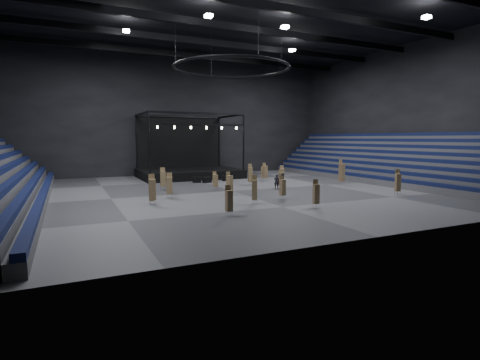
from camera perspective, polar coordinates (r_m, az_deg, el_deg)
name	(u,v)px	position (r m, az deg, el deg)	size (l,w,h in m)	color
floor	(232,191)	(40.61, -1.23, -1.68)	(50.00, 50.00, 0.00)	#525255
ceiling	(232,18)	(42.04, -1.30, 23.40)	(50.00, 42.00, 0.20)	black
wall_back	(178,117)	(60.12, -9.46, 9.45)	(50.00, 0.20, 18.00)	black
wall_front	(384,78)	(22.86, 21.16, 14.26)	(50.00, 0.20, 18.00)	black
wall_right	(402,113)	(55.33, 23.51, 9.29)	(0.20, 42.00, 18.00)	black
bleachers_right	(389,168)	(53.86, 21.71, 1.71)	(7.20, 40.00, 6.40)	#4D4D50
stage	(188,167)	(55.62, -8.00, 1.95)	(14.00, 10.00, 9.20)	black
truss_ring	(232,68)	(40.86, -1.28, 16.68)	(12.30, 12.30, 5.15)	black
roof_girders	(232,26)	(41.82, -1.29, 22.35)	(49.00, 30.35, 0.70)	black
floodlights	(249,22)	(38.17, 1.33, 22.98)	(28.60, 16.60, 0.25)	white
flight_case_left	(197,180)	(48.51, -6.59, 0.03)	(1.09, 0.55, 0.73)	black
flight_case_mid	(207,180)	(48.28, -5.05, 0.02)	(1.08, 0.54, 0.72)	black
flight_case_right	(226,178)	(50.14, -2.08, 0.31)	(1.18, 0.59, 0.79)	black
chair_stack_0	(282,174)	(46.98, 6.42, 0.87)	(0.60, 0.60, 2.34)	silver
chair_stack_1	(265,172)	(49.71, 3.83, 1.30)	(0.60, 0.60, 2.48)	silver
chair_stack_2	(254,189)	(32.42, 2.20, -1.44)	(0.59, 0.59, 2.53)	silver
chair_stack_3	(281,178)	(42.73, 6.26, 0.23)	(0.59, 0.59, 2.16)	silver
chair_stack_4	(230,183)	(37.77, -1.61, -0.40)	(0.66, 0.66, 2.34)	silver
chair_stack_5	(316,193)	(31.25, 11.52, -2.01)	(0.52, 0.52, 2.35)	silver
chair_stack_6	(163,178)	(41.59, -11.66, 0.23)	(0.61, 0.61, 2.52)	silver
chair_stack_7	(170,183)	(38.94, -10.66, -0.47)	(0.54, 0.54, 2.13)	silver
chair_stack_8	(169,185)	(35.95, -10.70, -0.75)	(0.67, 0.67, 2.46)	silver
chair_stack_9	(342,172)	(46.88, 15.23, 1.15)	(0.65, 0.65, 3.17)	silver
chair_stack_10	(398,182)	(40.84, 22.92, -0.28)	(0.59, 0.59, 2.60)	silver
chair_stack_11	(283,187)	(35.26, 6.50, -1.07)	(0.50, 0.50, 2.21)	silver
chair_stack_12	(229,200)	(27.39, -1.69, -3.10)	(0.46, 0.46, 2.30)	silver
chair_stack_13	(152,192)	(32.87, -13.30, -1.84)	(0.55, 0.55, 2.09)	silver
chair_stack_14	(152,189)	(32.87, -13.23, -1.34)	(0.55, 0.55, 2.66)	silver
chair_stack_15	(215,180)	(40.94, -3.79, -0.07)	(0.50, 0.50, 2.08)	silver
chair_stack_16	(250,174)	(45.58, 1.58, 0.89)	(0.60, 0.60, 2.61)	silver
chair_stack_17	(263,173)	(51.20, 3.47, 1.10)	(0.55, 0.55, 1.84)	silver
man_center	(276,182)	(42.60, 5.58, -0.24)	(0.59, 0.38, 1.61)	black
crew_member	(283,181)	(42.01, 6.55, -0.20)	(0.88, 0.69, 1.81)	black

